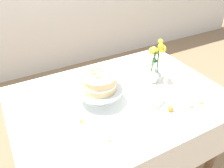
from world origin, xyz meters
TOP-DOWN VIEW (x-y plane):
  - ground_plane at (0.00, 0.00)m, footprint 12.00×12.00m
  - dining_table at (0.00, -0.03)m, footprint 1.40×1.00m
  - linen_napkin at (-0.13, 0.02)m, footprint 0.37×0.37m
  - cake_stand at (-0.13, 0.02)m, footprint 0.29×0.29m
  - layer_cake at (-0.13, 0.02)m, footprint 0.22×0.22m
  - flower_vase at (0.32, 0.05)m, footprint 0.11×0.13m
  - fallen_rose at (0.20, -0.27)m, footprint 0.11×0.10m
  - loose_petal_0 at (-0.24, -0.31)m, footprint 0.04×0.03m
  - loose_petal_1 at (0.34, -0.30)m, footprint 0.04×0.04m
  - loose_petal_2 at (0.43, -0.31)m, footprint 0.04×0.02m
  - loose_petal_3 at (-0.31, -0.10)m, footprint 0.04×0.04m

SIDE VIEW (x-z plane):
  - ground_plane at x=0.00m, z-range 0.00..0.00m
  - dining_table at x=0.00m, z-range 0.28..1.02m
  - linen_napkin at x=-0.13m, z-range 0.74..0.74m
  - loose_petal_0 at x=-0.24m, z-range 0.74..0.74m
  - loose_petal_3 at x=-0.31m, z-range 0.74..0.74m
  - loose_petal_2 at x=0.43m, z-range 0.74..0.75m
  - loose_petal_1 at x=0.34m, z-range 0.74..0.75m
  - fallen_rose at x=0.20m, z-range 0.74..0.78m
  - cake_stand at x=-0.13m, z-range 0.77..0.87m
  - flower_vase at x=0.32m, z-range 0.73..1.06m
  - layer_cake at x=-0.13m, z-range 0.84..0.96m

